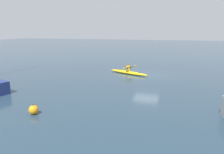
{
  "coord_description": "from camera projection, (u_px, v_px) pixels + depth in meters",
  "views": [
    {
      "loc": [
        -2.7,
        20.47,
        4.36
      ],
      "look_at": [
        1.83,
        5.85,
        0.91
      ],
      "focal_mm": 33.28,
      "sensor_mm": 36.0,
      "label": 1
    }
  ],
  "objects": [
    {
      "name": "kayaker",
      "position": [
        128.0,
        68.0,
        21.13
      ],
      "size": [
        0.96,
        2.13,
        0.79
      ],
      "color": "yellow",
      "rests_on": "kayak"
    },
    {
      "name": "mooring_buoy_channel_marker",
      "position": [
        34.0,
        110.0,
        10.98
      ],
      "size": [
        0.5,
        0.5,
        0.55
      ],
      "color": "orange",
      "rests_on": "ground"
    },
    {
      "name": "ground_plane",
      "position": [
        147.0,
        75.0,
        20.81
      ],
      "size": [
        160.0,
        160.0,
        0.0
      ],
      "primitive_type": "plane",
      "color": "#233847"
    },
    {
      "name": "kayak",
      "position": [
        128.0,
        72.0,
        21.23
      ],
      "size": [
        4.4,
        2.35,
        0.3
      ],
      "color": "#EAB214",
      "rests_on": "ground"
    }
  ]
}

